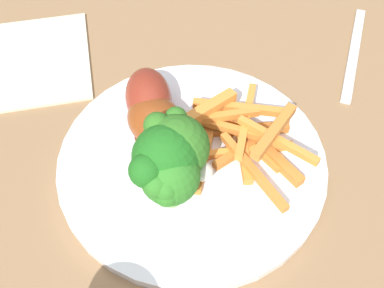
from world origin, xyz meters
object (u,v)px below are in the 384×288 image
Objects in this scene: dinner_plate at (192,159)px; broccoli_floret_back at (165,161)px; dining_table at (180,203)px; chicken_drumstick_far at (159,124)px; carrot_fries_pile at (239,135)px; chicken_drumstick_near at (149,101)px; broccoli_floret_front at (176,145)px; fork at (354,52)px; broccoli_floret_middle at (170,178)px.

broccoli_floret_back is at bearing -122.37° from dinner_plate.
dining_table is 0.14m from chicken_drumstick_far.
carrot_fries_pile is 0.10m from chicken_drumstick_near.
dining_table is 0.17m from broccoli_floret_front.
broccoli_floret_front reaches higher than dinner_plate.
carrot_fries_pile is at bearing 153.20° from fork.
chicken_drumstick_near is (-0.02, 0.11, -0.02)m from broccoli_floret_middle.
carrot_fries_pile is at bearing 2.71° from dining_table.
fork is at bearing 33.63° from dining_table.
broccoli_floret_back is at bearing 106.33° from broccoli_floret_middle.
dinner_plate is 2.38× the size of chicken_drumstick_far.
broccoli_floret_front is 0.98× the size of broccoli_floret_back.
carrot_fries_pile is at bearing 43.23° from broccoli_floret_middle.
broccoli_floret_front is 0.31m from fork.
broccoli_floret_back is at bearing -79.07° from chicken_drumstick_near.
dinner_plate is 3.58× the size of broccoli_floret_front.
dinner_plate is 0.28m from fork.
broccoli_floret_back is at bearing 151.44° from fork.
fork reaches higher than dining_table.
broccoli_floret_middle is at bearing -112.37° from dinner_plate.
broccoli_floret_middle is at bearing 153.56° from fork.
broccoli_floret_middle is 0.86× the size of broccoli_floret_back.
chicken_drumstick_far is at bearing 142.66° from dinner_plate.
broccoli_floret_back is (-0.01, -0.02, 0.00)m from broccoli_floret_front.
chicken_drumstick_far is at bearing 142.24° from dining_table.
chicken_drumstick_near is (-0.02, 0.10, -0.03)m from broccoli_floret_back.
dining_table is 13.59× the size of broccoli_floret_back.
chicken_drumstick_near is at bearing 101.56° from broccoli_floret_middle.
dining_table is at bearing 143.18° from dinner_plate.
carrot_fries_pile is 1.34× the size of chicken_drumstick_far.
dining_table is at bearing -177.29° from carrot_fries_pile.
dinner_plate is 1.77× the size of carrot_fries_pile.
broccoli_floret_back is 0.07m from chicken_drumstick_far.
broccoli_floret_front is 0.50× the size of carrot_fries_pile.
dinner_plate is 2.09× the size of chicken_drumstick_near.
broccoli_floret_back is 0.60× the size of chicken_drumstick_near.
chicken_drumstick_near is at bearing 100.93° from broccoli_floret_back.
fork is at bearing 40.26° from broccoli_floret_back.
broccoli_floret_middle is 0.08m from chicken_drumstick_far.
chicken_drumstick_far is at bearing 172.20° from carrot_fries_pile.
dining_table is at bearing 144.81° from fork.
dinner_plate is (0.01, -0.01, 0.11)m from dining_table.
dinner_plate is at bearing 67.63° from broccoli_floret_middle.
dinner_plate is 3.50× the size of broccoli_floret_back.
broccoli_floret_back is 0.10m from carrot_fries_pile.
broccoli_floret_back reaches higher than carrot_fries_pile.
carrot_fries_pile is (0.07, 0.04, -0.03)m from broccoli_floret_front.
fork is at bearing 22.38° from chicken_drumstick_near.
carrot_fries_pile reaches higher than dining_table.
broccoli_floret_middle reaches higher than chicken_drumstick_near.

